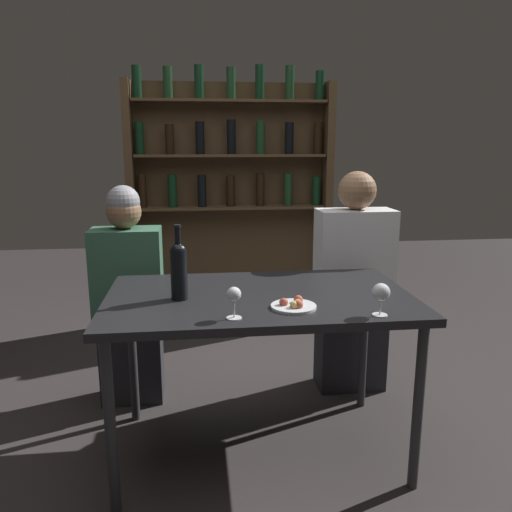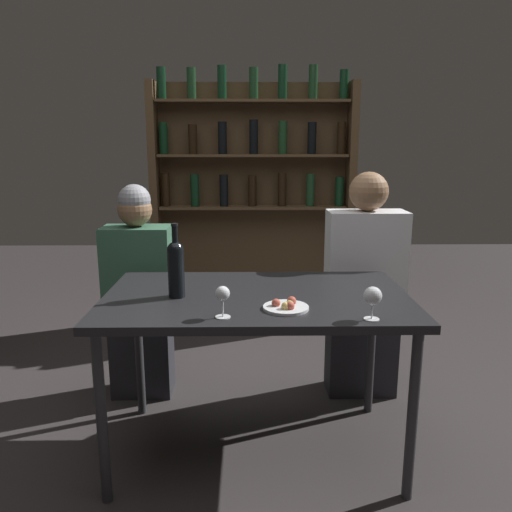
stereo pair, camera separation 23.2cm
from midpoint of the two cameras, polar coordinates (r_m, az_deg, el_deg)
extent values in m
plane|color=#332D2D|center=(2.58, 2.80, -21.23)|extent=(10.00, 10.00, 0.00)
cube|color=black|center=(2.25, 3.01, -4.90)|extent=(1.36, 0.81, 0.04)
cylinder|color=#2D2D30|center=(2.14, -14.17, -17.69)|extent=(0.04, 0.04, 0.74)
cylinder|color=#2D2D30|center=(2.22, 20.47, -16.90)|extent=(0.04, 0.04, 0.74)
cylinder|color=#2D2D30|center=(2.74, -10.86, -10.46)|extent=(0.04, 0.04, 0.74)
cylinder|color=#2D2D30|center=(2.81, 15.38, -10.13)|extent=(0.04, 0.04, 0.74)
cube|color=#4C3823|center=(4.07, 1.29, 5.81)|extent=(1.54, 0.02, 1.91)
cube|color=#4C3823|center=(4.01, -9.77, 5.53)|extent=(0.06, 0.18, 1.91)
cube|color=#4C3823|center=(4.07, 12.29, 5.52)|extent=(0.06, 0.18, 1.91)
cube|color=#4C3823|center=(3.96, 1.34, 5.58)|extent=(1.46, 0.18, 0.02)
cylinder|color=black|center=(3.98, -8.65, 7.49)|extent=(0.07, 0.07, 0.26)
cylinder|color=black|center=(3.95, -5.33, 7.48)|extent=(0.07, 0.07, 0.25)
cylinder|color=black|center=(3.94, -2.00, 7.48)|extent=(0.07, 0.07, 0.25)
cylinder|color=black|center=(3.96, 1.26, 7.45)|extent=(0.07, 0.07, 0.24)
cylinder|color=black|center=(3.97, 4.70, 7.56)|extent=(0.07, 0.07, 0.26)
cylinder|color=#19381E|center=(3.99, 7.91, 7.48)|extent=(0.07, 0.07, 0.25)
cylinder|color=black|center=(4.04, 11.16, 7.24)|extent=(0.07, 0.07, 0.23)
cube|color=#4C3823|center=(3.93, 1.37, 11.42)|extent=(1.46, 0.18, 0.02)
cylinder|color=black|center=(3.97, -8.87, 13.15)|extent=(0.07, 0.07, 0.24)
cylinder|color=black|center=(3.94, -5.53, 13.13)|extent=(0.07, 0.07, 0.22)
cylinder|color=black|center=(3.93, -2.13, 13.33)|extent=(0.07, 0.07, 0.24)
cylinder|color=black|center=(3.94, 1.46, 13.45)|extent=(0.07, 0.07, 0.26)
cylinder|color=#19381E|center=(3.94, 4.81, 13.34)|extent=(0.07, 0.07, 0.25)
cylinder|color=black|center=(3.97, 8.13, 13.19)|extent=(0.07, 0.07, 0.24)
cylinder|color=black|center=(4.02, 11.42, 13.08)|extent=(0.07, 0.07, 0.24)
cube|color=#4C3823|center=(3.95, 1.40, 17.28)|extent=(1.46, 0.18, 0.02)
cylinder|color=black|center=(3.99, -9.06, 18.92)|extent=(0.07, 0.07, 0.23)
cylinder|color=#19381E|center=(3.97, -5.65, 19.02)|extent=(0.07, 0.07, 0.23)
cylinder|color=black|center=(3.96, -2.15, 19.20)|extent=(0.07, 0.07, 0.25)
cylinder|color=#19381E|center=(3.95, 1.51, 19.11)|extent=(0.07, 0.07, 0.23)
cylinder|color=black|center=(3.97, 4.83, 19.20)|extent=(0.07, 0.07, 0.25)
cylinder|color=#19381E|center=(4.01, 8.29, 19.05)|extent=(0.07, 0.07, 0.25)
cylinder|color=black|center=(4.03, 11.75, 18.62)|extent=(0.07, 0.07, 0.22)
cylinder|color=black|center=(2.19, -6.14, -2.04)|extent=(0.07, 0.07, 0.21)
sphere|color=black|center=(2.17, -6.20, 0.67)|extent=(0.07, 0.07, 0.07)
cylinder|color=black|center=(2.16, -6.23, 2.02)|extent=(0.03, 0.03, 0.10)
cylinder|color=black|center=(2.15, -6.27, 3.54)|extent=(0.03, 0.03, 0.01)
cylinder|color=silver|center=(2.01, 16.34, -6.98)|extent=(0.06, 0.06, 0.00)
cylinder|color=silver|center=(2.00, 16.41, -5.95)|extent=(0.01, 0.01, 0.07)
sphere|color=silver|center=(1.98, 16.51, -4.43)|extent=(0.07, 0.07, 0.07)
cylinder|color=silver|center=(1.95, -0.39, -7.04)|extent=(0.06, 0.06, 0.00)
cylinder|color=silver|center=(1.94, -0.39, -5.89)|extent=(0.01, 0.01, 0.08)
sphere|color=silver|center=(1.92, -0.40, -4.34)|extent=(0.06, 0.06, 0.06)
cylinder|color=silver|center=(2.06, 6.68, -5.93)|extent=(0.19, 0.19, 0.01)
sphere|color=#B74C3D|center=(2.09, 7.29, -5.17)|extent=(0.04, 0.04, 0.04)
sphere|color=#99B256|center=(2.04, 7.13, -5.60)|extent=(0.04, 0.04, 0.04)
sphere|color=#E5BC66|center=(2.02, 6.70, -5.78)|extent=(0.04, 0.04, 0.04)
sphere|color=#B74C3D|center=(2.06, 5.55, -5.43)|extent=(0.04, 0.04, 0.04)
sphere|color=#B74C3D|center=(2.03, 7.19, -5.74)|extent=(0.04, 0.04, 0.04)
cube|color=#26262B|center=(3.03, -10.67, -11.22)|extent=(0.34, 0.22, 0.45)
cube|color=#38664C|center=(2.86, -11.07, -2.08)|extent=(0.38, 0.22, 0.54)
sphere|color=#8C6647|center=(2.79, -11.39, 5.18)|extent=(0.19, 0.19, 0.19)
sphere|color=gray|center=(2.79, -11.43, 6.23)|extent=(0.18, 0.18, 0.18)
cube|color=#26262B|center=(3.08, 14.04, -10.94)|extent=(0.39, 0.22, 0.45)
cube|color=white|center=(2.91, 14.61, -1.16)|extent=(0.43, 0.22, 0.63)
sphere|color=#8C6647|center=(2.84, 15.08, 7.12)|extent=(0.22, 0.22, 0.22)
camera|label=1|loc=(0.12, -87.14, 0.64)|focal=35.00mm
camera|label=2|loc=(0.12, 92.86, -0.64)|focal=35.00mm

